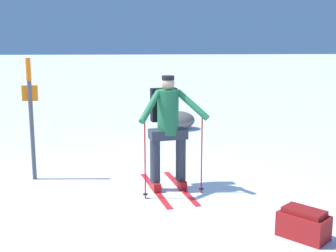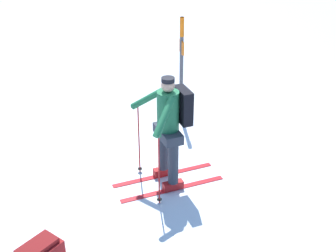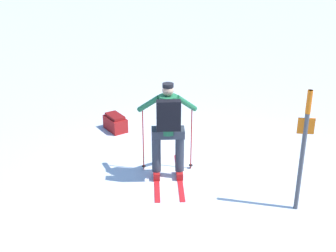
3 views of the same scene
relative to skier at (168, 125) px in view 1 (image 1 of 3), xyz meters
The scene contains 5 objects.
ground_plane 1.09m from the skier, 10.75° to the left, with size 80.00×80.00×0.00m, color white.
skier is the anchor object (origin of this frame).
dropped_backpack 2.44m from the skier, 129.32° to the left, with size 0.60×0.61×0.35m.
trail_marker 2.17m from the skier, 14.87° to the right, with size 0.24×0.08×1.91m.
rock_boulder 4.39m from the skier, 96.30° to the right, with size 0.78×0.66×0.43m, color #5B5651.
Camera 1 is at (-0.16, 6.58, 2.32)m, focal length 50.00 mm.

